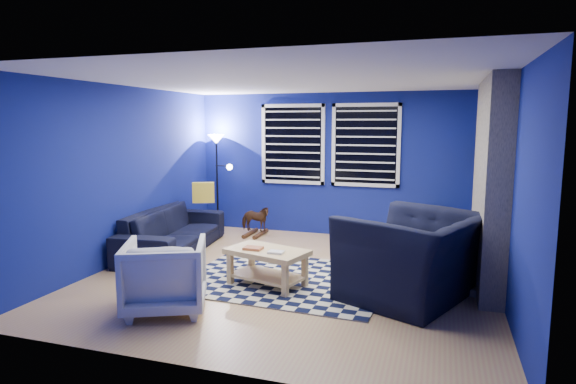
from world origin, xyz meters
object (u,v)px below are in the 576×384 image
(rocking_horse, at_px, (255,219))
(coffee_table, at_px, (267,260))
(sofa, at_px, (173,231))
(tv, at_px, (487,162))
(floor_lamp, at_px, (217,152))
(armchair_bent, at_px, (165,275))
(armchair_big, at_px, (413,257))
(cabinet, at_px, (440,231))

(rocking_horse, bearing_deg, coffee_table, -155.87)
(sofa, bearing_deg, coffee_table, -125.32)
(tv, distance_m, floor_lamp, 4.58)
(rocking_horse, bearing_deg, tv, -90.46)
(coffee_table, bearing_deg, tv, 43.16)
(armchair_bent, bearing_deg, rocking_horse, -108.58)
(coffee_table, relative_size, floor_lamp, 0.61)
(armchair_bent, bearing_deg, armchair_big, -179.20)
(sofa, bearing_deg, floor_lamp, -5.66)
(cabinet, height_order, floor_lamp, floor_lamp)
(sofa, relative_size, armchair_bent, 2.71)
(armchair_big, xyz_separation_m, rocking_horse, (-2.84, 2.32, -0.18))
(tv, xyz_separation_m, armchair_big, (-0.91, -2.33, -0.92))
(sofa, xyz_separation_m, rocking_horse, (0.80, 1.40, -0.03))
(tv, bearing_deg, armchair_bent, -133.97)
(armchair_big, distance_m, coffee_table, 1.72)
(tv, relative_size, rocking_horse, 1.82)
(cabinet, bearing_deg, armchair_bent, -131.29)
(tv, height_order, rocking_horse, tv)
(sofa, height_order, cabinet, sofa)
(armchair_big, xyz_separation_m, cabinet, (0.27, 2.54, -0.23))
(sofa, xyz_separation_m, armchair_big, (3.64, -0.93, 0.15))
(sofa, bearing_deg, tv, -79.57)
(rocking_horse, xyz_separation_m, floor_lamp, (-0.83, 0.25, 1.14))
(sofa, height_order, armchair_bent, armchair_bent)
(coffee_table, distance_m, floor_lamp, 3.52)
(tv, xyz_separation_m, coffee_table, (-2.62, -2.45, -1.07))
(sofa, relative_size, armchair_big, 1.53)
(floor_lamp, bearing_deg, rocking_horse, -16.97)
(tv, distance_m, coffee_table, 3.74)
(armchair_bent, relative_size, rocking_horse, 1.53)
(cabinet, distance_m, floor_lamp, 4.12)
(tv, height_order, armchair_big, tv)
(sofa, distance_m, armchair_bent, 2.40)
(armchair_big, distance_m, armchair_bent, 2.74)
(coffee_table, xyz_separation_m, floor_lamp, (-1.96, 2.70, 1.11))
(armchair_big, distance_m, floor_lamp, 4.59)
(cabinet, bearing_deg, coffee_table, -131.49)
(armchair_bent, bearing_deg, tv, -158.53)
(armchair_big, bearing_deg, sofa, -80.41)
(armchair_bent, bearing_deg, cabinet, -151.06)
(rocking_horse, bearing_deg, armchair_bent, -174.58)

